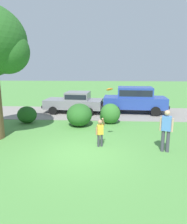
{
  "coord_description": "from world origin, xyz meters",
  "views": [
    {
      "loc": [
        1.05,
        -8.02,
        3.49
      ],
      "look_at": [
        0.41,
        2.81,
        1.1
      ],
      "focal_mm": 34.3,
      "sensor_mm": 36.0,
      "label": 1
    }
  ],
  "objects_px": {
    "parked_sedan": "(75,101)",
    "adult_onlooker": "(166,129)",
    "child_thrower": "(100,131)",
    "frisbee": "(109,89)",
    "parked_suv": "(135,99)"
  },
  "relations": [
    {
      "from": "parked_sedan",
      "to": "child_thrower",
      "type": "xyz_separation_m",
      "value": [
        2.06,
        -6.71,
        -0.13
      ]
    },
    {
      "from": "parked_suv",
      "to": "child_thrower",
      "type": "height_order",
      "value": "parked_suv"
    },
    {
      "from": "child_thrower",
      "to": "adult_onlooker",
      "type": "distance_m",
      "value": 2.72
    },
    {
      "from": "adult_onlooker",
      "to": "parked_suv",
      "type": "bearing_deg",
      "value": 92.6
    },
    {
      "from": "parked_suv",
      "to": "frisbee",
      "type": "bearing_deg",
      "value": -106.83
    },
    {
      "from": "frisbee",
      "to": "parked_suv",
      "type": "bearing_deg",
      "value": 73.17
    },
    {
      "from": "frisbee",
      "to": "adult_onlooker",
      "type": "xyz_separation_m",
      "value": [
        2.29,
        -0.78,
        -1.48
      ]
    },
    {
      "from": "parked_sedan",
      "to": "frisbee",
      "type": "relative_size",
      "value": 15.16
    },
    {
      "from": "parked_sedan",
      "to": "parked_suv",
      "type": "bearing_deg",
      "value": 2.07
    },
    {
      "from": "parked_sedan",
      "to": "adult_onlooker",
      "type": "bearing_deg",
      "value": -56.35
    },
    {
      "from": "parked_sedan",
      "to": "parked_suv",
      "type": "xyz_separation_m",
      "value": [
        4.41,
        0.16,
        0.23
      ]
    },
    {
      "from": "parked_sedan",
      "to": "parked_suv",
      "type": "relative_size",
      "value": 0.94
    },
    {
      "from": "child_thrower",
      "to": "adult_onlooker",
      "type": "height_order",
      "value": "adult_onlooker"
    },
    {
      "from": "child_thrower",
      "to": "adult_onlooker",
      "type": "xyz_separation_m",
      "value": [
        2.67,
        -0.41,
        0.27
      ]
    },
    {
      "from": "child_thrower",
      "to": "frisbee",
      "type": "relative_size",
      "value": 4.3
    }
  ]
}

